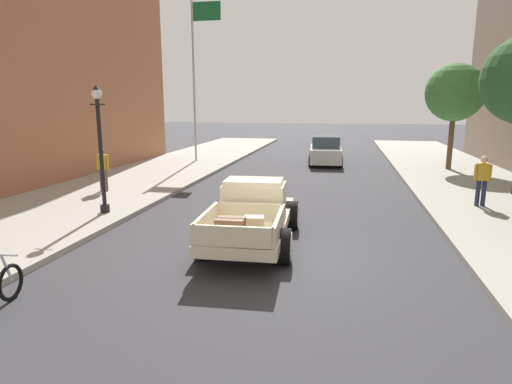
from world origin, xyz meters
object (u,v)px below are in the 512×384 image
(car_background_white, at_px, (325,151))
(pedestrian_sidewalk_left, at_px, (103,167))
(street_lamp_near, at_px, (100,140))
(street_tree_third, at_px, (455,93))
(pedestrian_sidewalk_right, at_px, (482,178))
(hotrod_truck_cream, at_px, (254,211))
(flagpole, at_px, (197,62))

(car_background_white, bearing_deg, pedestrian_sidewalk_left, -127.36)
(street_lamp_near, height_order, street_tree_third, street_tree_third)
(pedestrian_sidewalk_right, height_order, street_tree_third, street_tree_third)
(hotrod_truck_cream, height_order, pedestrian_sidewalk_right, pedestrian_sidewalk_right)
(street_lamp_near, height_order, flagpole, flagpole)
(flagpole, distance_m, street_tree_third, 13.87)
(pedestrian_sidewalk_left, bearing_deg, street_lamp_near, -58.97)
(pedestrian_sidewalk_right, bearing_deg, pedestrian_sidewalk_left, -178.91)
(car_background_white, xyz_separation_m, pedestrian_sidewalk_right, (5.51, -10.19, 0.32))
(hotrod_truck_cream, xyz_separation_m, street_lamp_near, (-5.00, 1.31, 1.63))
(street_lamp_near, bearing_deg, flagpole, 95.44)
(pedestrian_sidewalk_right, bearing_deg, hotrod_truck_cream, -145.59)
(pedestrian_sidewalk_right, relative_size, flagpole, 0.18)
(pedestrian_sidewalk_right, bearing_deg, car_background_white, 118.41)
(street_tree_third, bearing_deg, flagpole, 177.39)
(hotrod_truck_cream, bearing_deg, car_background_white, 85.49)
(car_background_white, height_order, pedestrian_sidewalk_left, pedestrian_sidewalk_left)
(street_tree_third, bearing_deg, car_background_white, 165.97)
(hotrod_truck_cream, xyz_separation_m, pedestrian_sidewalk_right, (6.68, 4.57, 0.33))
(street_lamp_near, distance_m, street_tree_third, 17.34)
(car_background_white, distance_m, street_lamp_near, 14.89)
(hotrod_truck_cream, distance_m, pedestrian_sidewalk_right, 8.10)
(hotrod_truck_cream, xyz_separation_m, car_background_white, (1.16, 14.76, 0.01))
(car_background_white, relative_size, pedestrian_sidewalk_right, 2.66)
(car_background_white, xyz_separation_m, street_tree_third, (6.39, -1.60, 3.23))
(pedestrian_sidewalk_left, height_order, street_lamp_near, street_lamp_near)
(street_lamp_near, relative_size, flagpole, 0.42)
(pedestrian_sidewalk_left, height_order, street_tree_third, street_tree_third)
(hotrod_truck_cream, bearing_deg, pedestrian_sidewalk_left, 147.64)
(street_tree_third, bearing_deg, pedestrian_sidewalk_right, -95.84)
(pedestrian_sidewalk_right, relative_size, street_lamp_near, 0.43)
(car_background_white, bearing_deg, hotrod_truck_cream, -94.51)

